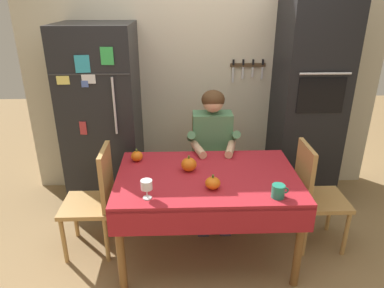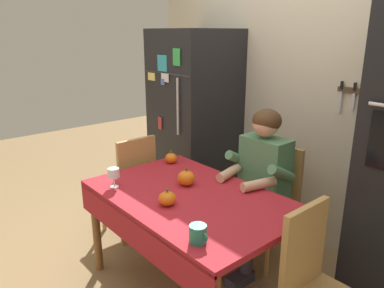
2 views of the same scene
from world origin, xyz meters
TOP-DOWN VIEW (x-y plane):
  - back_wall_assembly at (0.05, 1.35)m, footprint 3.70×0.13m
  - refrigerator at (-0.95, 0.96)m, footprint 0.68×0.71m
  - dining_table at (0.00, 0.08)m, footprint 1.40×0.90m
  - chair_behind_person at (0.09, 0.87)m, footprint 0.40×0.40m
  - seated_person at (0.09, 0.68)m, footprint 0.47×0.55m
  - chair_left_side at (-0.90, 0.19)m, footprint 0.40×0.40m
  - chair_right_side at (0.90, 0.20)m, footprint 0.40×0.40m
  - coffee_mug at (0.46, -0.24)m, footprint 0.12×0.09m
  - wine_glass at (-0.44, -0.22)m, footprint 0.08×0.08m
  - pumpkin_large at (-0.14, 0.18)m, footprint 0.12×0.12m
  - pumpkin_medium at (0.02, -0.11)m, footprint 0.11×0.11m
  - pumpkin_small at (-0.57, 0.37)m, footprint 0.10×0.10m

SIDE VIEW (x-z plane):
  - chair_behind_person at x=0.09m, z-range 0.05..0.98m
  - chair_left_side at x=-0.90m, z-range 0.05..0.98m
  - chair_right_side at x=0.90m, z-range 0.05..0.98m
  - dining_table at x=0.00m, z-range 0.29..1.03m
  - seated_person at x=0.09m, z-range 0.11..1.36m
  - pumpkin_small at x=-0.57m, z-range 0.73..0.84m
  - pumpkin_medium at x=0.02m, z-range 0.73..0.84m
  - coffee_mug at x=0.46m, z-range 0.74..0.83m
  - pumpkin_large at x=-0.14m, z-range 0.73..0.86m
  - wine_glass at x=-0.44m, z-range 0.77..0.91m
  - refrigerator at x=-0.95m, z-range 0.00..1.80m
  - back_wall_assembly at x=0.05m, z-range 0.00..2.60m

